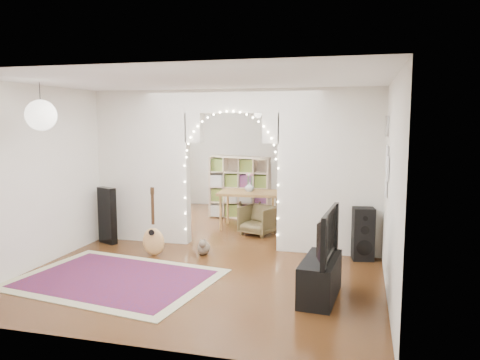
% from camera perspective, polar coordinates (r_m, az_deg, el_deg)
% --- Properties ---
extents(floor, '(7.50, 7.50, 0.00)m').
position_cam_1_polar(floor, '(8.25, -0.94, -8.04)').
color(floor, black).
rests_on(floor, ground).
extents(ceiling, '(5.00, 7.50, 0.02)m').
position_cam_1_polar(ceiling, '(7.97, -0.98, 11.03)').
color(ceiling, white).
rests_on(ceiling, wall_back).
extents(wall_back, '(5.00, 0.02, 2.70)m').
position_cam_1_polar(wall_back, '(11.64, 4.04, 3.22)').
color(wall_back, silver).
rests_on(wall_back, floor).
extents(wall_front, '(5.00, 0.02, 2.70)m').
position_cam_1_polar(wall_front, '(4.54, -13.89, -3.57)').
color(wall_front, silver).
rests_on(wall_front, floor).
extents(wall_left, '(0.02, 7.50, 2.70)m').
position_cam_1_polar(wall_left, '(9.00, -16.48, 1.70)').
color(wall_left, silver).
rests_on(wall_left, floor).
extents(wall_right, '(0.02, 7.50, 2.70)m').
position_cam_1_polar(wall_right, '(7.71, 17.24, 0.77)').
color(wall_right, silver).
rests_on(wall_right, floor).
extents(divider_wall, '(5.00, 0.20, 2.70)m').
position_cam_1_polar(divider_wall, '(7.99, -0.96, 1.86)').
color(divider_wall, silver).
rests_on(divider_wall, floor).
extents(fairy_lights, '(1.64, 0.04, 1.60)m').
position_cam_1_polar(fairy_lights, '(7.85, -1.22, 2.68)').
color(fairy_lights, '#FFEABF').
rests_on(fairy_lights, divider_wall).
extents(window, '(0.04, 1.20, 1.40)m').
position_cam_1_polar(window, '(10.55, -11.31, 3.48)').
color(window, white).
rests_on(window, wall_left).
extents(wall_clock, '(0.03, 0.31, 0.31)m').
position_cam_1_polar(wall_clock, '(7.06, 17.51, 6.28)').
color(wall_clock, white).
rests_on(wall_clock, wall_right).
extents(picture_frames, '(0.02, 0.50, 0.70)m').
position_cam_1_polar(picture_frames, '(6.70, 17.47, 1.10)').
color(picture_frames, white).
rests_on(picture_frames, wall_right).
extents(paper_lantern, '(0.40, 0.40, 0.40)m').
position_cam_1_polar(paper_lantern, '(6.63, -23.09, 7.28)').
color(paper_lantern, white).
rests_on(paper_lantern, ceiling).
extents(ceiling_fan, '(1.10, 1.10, 0.30)m').
position_cam_1_polar(ceiling_fan, '(9.89, 2.19, 8.58)').
color(ceiling_fan, '#AB7439').
rests_on(ceiling_fan, ceiling).
extents(area_rug, '(2.90, 2.34, 0.02)m').
position_cam_1_polar(area_rug, '(6.82, -14.96, -11.56)').
color(area_rug, maroon).
rests_on(area_rug, floor).
extents(guitar_case, '(0.40, 0.27, 1.00)m').
position_cam_1_polar(guitar_case, '(8.64, -15.88, -4.19)').
color(guitar_case, black).
rests_on(guitar_case, floor).
extents(acoustic_guitar, '(0.38, 0.14, 0.95)m').
position_cam_1_polar(acoustic_guitar, '(7.71, -10.53, -6.09)').
color(acoustic_guitar, '#BF834C').
rests_on(acoustic_guitar, floor).
extents(tabby_cat, '(0.25, 0.46, 0.30)m').
position_cam_1_polar(tabby_cat, '(7.72, -4.46, -8.20)').
color(tabby_cat, brown).
rests_on(tabby_cat, floor).
extents(floor_speaker, '(0.37, 0.34, 0.83)m').
position_cam_1_polar(floor_speaker, '(7.61, 14.78, -6.39)').
color(floor_speaker, black).
rests_on(floor_speaker, floor).
extents(media_console, '(0.48, 1.03, 0.50)m').
position_cam_1_polar(media_console, '(5.97, 9.73, -11.73)').
color(media_console, black).
rests_on(media_console, floor).
extents(tv, '(0.23, 1.08, 0.62)m').
position_cam_1_polar(tv, '(5.81, 9.85, -6.51)').
color(tv, black).
rests_on(tv, media_console).
extents(bookcase, '(1.39, 0.76, 1.39)m').
position_cam_1_polar(bookcase, '(10.40, -0.03, -0.89)').
color(bookcase, tan).
rests_on(bookcase, floor).
extents(dining_table, '(1.25, 0.87, 0.76)m').
position_cam_1_polar(dining_table, '(9.40, 1.14, -1.86)').
color(dining_table, brown).
rests_on(dining_table, floor).
extents(flower_vase, '(0.19, 0.19, 0.19)m').
position_cam_1_polar(flower_vase, '(9.38, 1.15, -0.85)').
color(flower_vase, silver).
rests_on(flower_vase, dining_table).
extents(dining_chair_left, '(0.76, 0.77, 0.55)m').
position_cam_1_polar(dining_chair_left, '(9.01, 2.21, -4.91)').
color(dining_chair_left, brown).
rests_on(dining_chair_left, floor).
extents(dining_chair_right, '(0.48, 0.49, 0.43)m').
position_cam_1_polar(dining_chair_right, '(10.40, 1.41, -3.58)').
color(dining_chair_right, brown).
rests_on(dining_chair_right, floor).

